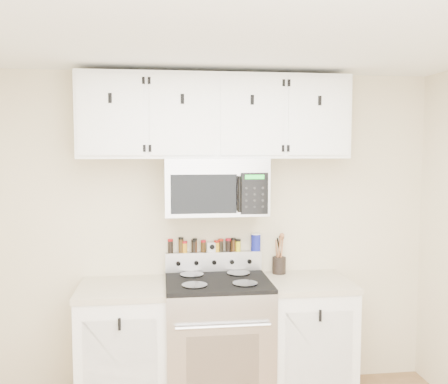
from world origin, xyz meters
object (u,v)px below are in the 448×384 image
microwave (216,186)px  salt_canister (256,242)px  utensil_crock (279,264)px  range (218,340)px

microwave → salt_canister: microwave is taller
microwave → salt_canister: (0.34, 0.16, -0.46)m
microwave → salt_canister: size_ratio=5.42×
microwave → utensil_crock: 0.82m
utensil_crock → salt_canister: salt_canister is taller
range → salt_canister: bearing=39.7°
range → microwave: 1.15m
range → utensil_crock: utensil_crock is taller
microwave → salt_canister: 0.59m
microwave → utensil_crock: size_ratio=2.44×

